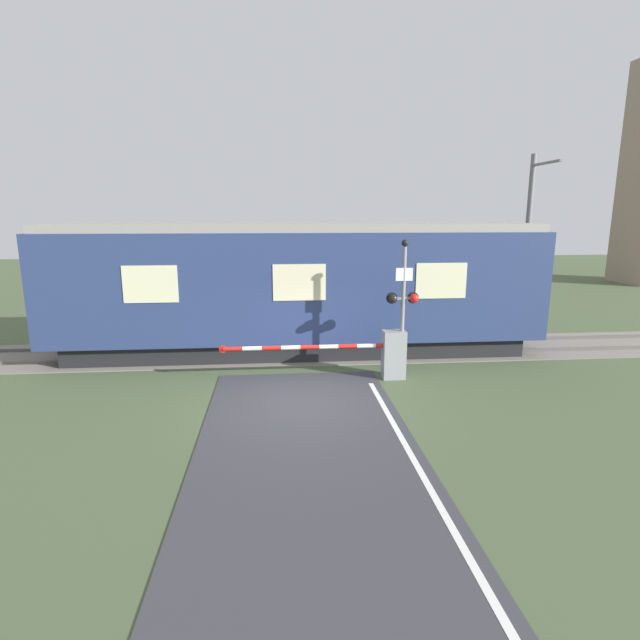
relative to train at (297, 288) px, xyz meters
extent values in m
plane|color=#475638|center=(-0.12, -4.27, -2.09)|extent=(80.00, 80.00, 0.00)
cube|color=slate|center=(-0.12, 0.00, -2.07)|extent=(36.00, 3.20, 0.03)
cube|color=#595451|center=(-0.12, -0.72, -2.01)|extent=(36.00, 0.08, 0.10)
cube|color=#595451|center=(-0.12, 0.72, -2.01)|extent=(36.00, 0.08, 0.10)
cube|color=black|center=(0.00, 0.00, -1.79)|extent=(13.80, 2.53, 0.60)
cube|color=navy|center=(0.00, 0.00, 0.13)|extent=(15.00, 2.98, 3.24)
cube|color=gray|center=(0.00, 0.00, 1.87)|extent=(14.70, 2.74, 0.24)
cube|color=beige|center=(4.12, -1.50, 0.38)|extent=(1.50, 0.02, 1.04)
cube|color=beige|center=(0.00, -1.50, 0.38)|extent=(1.50, 0.02, 1.04)
cube|color=beige|center=(-4.12, -1.50, 0.38)|extent=(1.50, 0.02, 1.04)
cube|color=gray|center=(2.47, -2.82, -1.43)|extent=(0.60, 0.44, 1.31)
cylinder|color=gray|center=(2.47, -2.82, -1.17)|extent=(0.16, 0.16, 0.18)
cylinder|color=red|center=(2.21, -2.82, -1.17)|extent=(0.50, 0.11, 0.11)
cylinder|color=white|center=(1.71, -2.82, -1.17)|extent=(0.50, 0.11, 0.11)
cylinder|color=red|center=(1.21, -2.82, -1.17)|extent=(0.50, 0.11, 0.11)
cylinder|color=white|center=(0.70, -2.82, -1.17)|extent=(0.50, 0.11, 0.11)
cylinder|color=red|center=(0.20, -2.82, -1.17)|extent=(0.50, 0.11, 0.11)
cylinder|color=white|center=(-0.31, -2.82, -1.17)|extent=(0.50, 0.11, 0.11)
cylinder|color=red|center=(-0.81, -2.82, -1.17)|extent=(0.50, 0.11, 0.11)
cylinder|color=white|center=(-1.31, -2.82, -1.17)|extent=(0.50, 0.11, 0.11)
cylinder|color=red|center=(-1.82, -2.82, -1.17)|extent=(0.50, 0.11, 0.11)
cylinder|color=red|center=(-2.07, -2.82, -1.17)|extent=(0.20, 0.02, 0.20)
cylinder|color=gray|center=(2.67, -2.82, -0.32)|extent=(0.11, 0.11, 3.53)
cube|color=gray|center=(2.67, -2.82, 0.10)|extent=(0.69, 0.07, 0.07)
sphere|color=black|center=(2.38, -2.87, 0.10)|extent=(0.24, 0.24, 0.24)
sphere|color=red|center=(2.95, -2.87, 0.10)|extent=(0.24, 0.24, 0.24)
cylinder|color=black|center=(2.38, -2.76, 0.10)|extent=(0.30, 0.06, 0.30)
cylinder|color=black|center=(2.95, -2.76, 0.10)|extent=(0.30, 0.06, 0.30)
cube|color=white|center=(2.67, -2.86, 0.74)|extent=(0.45, 0.02, 0.34)
sphere|color=black|center=(2.67, -2.82, 1.55)|extent=(0.18, 0.18, 0.18)
cylinder|color=slate|center=(8.71, 2.54, 1.15)|extent=(0.20, 0.20, 6.48)
cube|color=slate|center=(8.71, 1.64, 3.99)|extent=(0.10, 1.80, 0.08)
camera|label=1|loc=(-0.65, -15.52, 2.29)|focal=28.00mm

